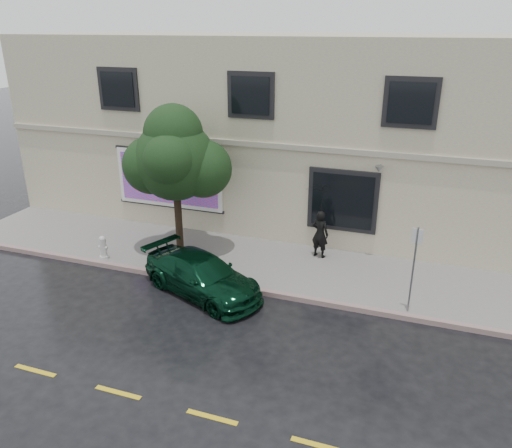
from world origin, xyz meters
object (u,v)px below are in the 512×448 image
(pedestrian, at_px, (320,234))
(street_tree, at_px, (175,160))
(car, at_px, (202,275))
(fire_hydrant, at_px, (103,247))

(pedestrian, distance_m, street_tree, 5.26)
(car, bearing_deg, fire_hydrant, 101.22)
(street_tree, height_order, fire_hydrant, street_tree)
(fire_hydrant, bearing_deg, pedestrian, -1.01)
(car, height_order, pedestrian, pedestrian)
(car, bearing_deg, street_tree, 63.07)
(pedestrian, bearing_deg, street_tree, 29.20)
(car, xyz_separation_m, pedestrian, (2.74, 3.27, 0.38))
(pedestrian, xyz_separation_m, street_tree, (-4.57, -1.13, 2.35))
(car, distance_m, pedestrian, 4.29)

